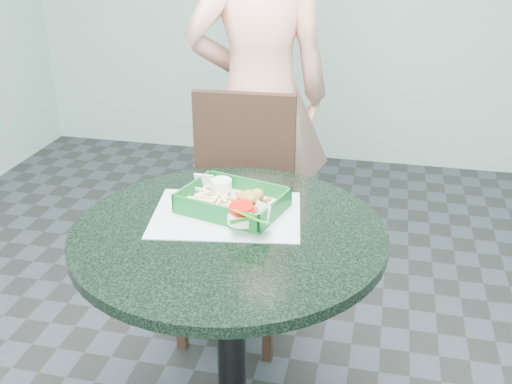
% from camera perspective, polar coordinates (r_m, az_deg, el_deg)
% --- Properties ---
extents(cafe_table, '(0.84, 0.84, 0.75)m').
position_cam_1_polar(cafe_table, '(1.70, -2.49, -9.11)').
color(cafe_table, black).
rests_on(cafe_table, floor).
extents(dining_chair, '(0.39, 0.39, 0.93)m').
position_cam_1_polar(dining_chair, '(2.30, -1.64, -0.80)').
color(dining_chair, '#301D16').
rests_on(dining_chair, floor).
extents(diner_person, '(0.78, 0.63, 1.84)m').
position_cam_1_polar(diner_person, '(2.50, 0.34, 10.82)').
color(diner_person, '#F5A891').
rests_on(diner_person, floor).
extents(placemat, '(0.45, 0.37, 0.00)m').
position_cam_1_polar(placemat, '(1.68, -2.80, -2.75)').
color(placemat, '#A7BFBD').
rests_on(placemat, cafe_table).
extents(food_basket, '(0.27, 0.20, 0.06)m').
position_cam_1_polar(food_basket, '(1.70, -2.22, -1.79)').
color(food_basket, '#0C5C20').
rests_on(food_basket, placemat).
extents(crab_sandwich, '(0.11, 0.11, 0.07)m').
position_cam_1_polar(crab_sandwich, '(1.66, -0.33, -1.24)').
color(crab_sandwich, '#C29141').
rests_on(crab_sandwich, food_basket).
extents(fries_pile, '(0.13, 0.13, 0.04)m').
position_cam_1_polar(fries_pile, '(1.69, -4.23, -1.36)').
color(fries_pile, beige).
rests_on(fries_pile, food_basket).
extents(sauce_ramekin, '(0.06, 0.06, 0.03)m').
position_cam_1_polar(sauce_ramekin, '(1.73, -3.84, -0.01)').
color(sauce_ramekin, white).
rests_on(sauce_ramekin, food_basket).
extents(garnish_cup, '(0.12, 0.12, 0.05)m').
position_cam_1_polar(garnish_cup, '(1.60, -0.19, -2.68)').
color(garnish_cup, white).
rests_on(garnish_cup, food_basket).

